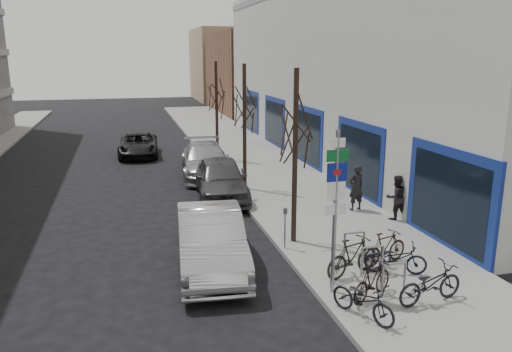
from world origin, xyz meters
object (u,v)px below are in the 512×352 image
bike_mid_curb (396,256)px  parked_car_mid (221,179)px  pedestrian_far (396,197)px  tree_near (296,116)px  bike_near_left (363,297)px  bike_rack (372,257)px  tree_mid (244,98)px  meter_front (285,224)px  bike_mid_inner (352,256)px  bike_near_right (372,280)px  parked_car_back (205,160)px  highway_sign_pole (335,202)px  lane_car (139,145)px  parked_car_front (211,240)px  meter_mid (243,180)px  pedestrian_near (356,187)px  bike_far_curb (431,281)px  meter_back (218,154)px  tree_far (216,88)px  bike_far_inner (385,247)px

bike_mid_curb → parked_car_mid: size_ratio=0.33×
parked_car_mid → pedestrian_far: pedestrian_far is taller
tree_near → bike_near_left: (-0.05, -4.86, -3.44)m
pedestrian_far → bike_rack: bearing=50.2°
tree_mid → meter_front: tree_mid is taller
bike_mid_inner → meter_front: bearing=7.4°
bike_rack → meter_front: bearing=124.5°
bike_near_right → parked_car_back: parked_car_back is taller
highway_sign_pole → meter_front: bearing=94.7°
meter_front → lane_car: size_ratio=0.27×
bike_near_right → parked_car_front: parked_car_front is taller
meter_mid → parked_car_mid: size_ratio=0.26×
meter_mid → pedestrian_near: (3.76, -2.56, 0.11)m
meter_front → pedestrian_near: pedestrian_near is taller
highway_sign_pole → tree_near: (0.20, 3.51, 1.65)m
bike_mid_curb → bike_far_curb: (-0.06, -1.66, 0.05)m
parked_car_back → meter_mid: bearing=-76.0°
meter_back → bike_near_right: (1.02, -14.60, -0.29)m
tree_mid → parked_car_mid: 3.55m
parked_car_mid → lane_car: 10.53m
tree_mid → bike_near_right: tree_mid is taller
bike_near_right → lane_car: 20.48m
meter_front → parked_car_mid: parked_car_mid is taller
tree_near → tree_far: (0.00, 13.00, 0.00)m
tree_near → meter_front: size_ratio=4.33×
tree_mid → bike_far_curb: size_ratio=3.04×
parked_car_mid → bike_near_left: bearing=-78.5°
bike_rack → lane_car: (-5.40, 18.72, 0.01)m
bike_near_left → meter_back: bearing=64.8°
bike_mid_inner → parked_car_back: (-1.88, 12.62, 0.11)m
tree_near → bike_far_inner: 4.58m
tree_mid → tree_far: same height
meter_front → bike_near_left: (0.40, -4.36, -0.25)m
meter_back → parked_car_back: size_ratio=0.23×
parked_car_front → lane_car: 16.87m
parked_car_front → pedestrian_near: (6.11, 3.43, 0.19)m
bike_rack → bike_mid_curb: bike_mid_curb is taller
bike_near_right → tree_near: bearing=-21.8°
bike_near_left → bike_mid_inner: 2.21m
tree_mid → lane_car: bearing=114.3°
parked_car_front → meter_mid: bearing=73.9°
highway_sign_pole → bike_mid_curb: bearing=15.0°
bike_mid_curb → parked_car_mid: (-3.06, 8.69, 0.20)m
meter_back → bike_near_left: (0.40, -15.36, -0.25)m
meter_front → pedestrian_near: (3.76, 2.94, 0.11)m
meter_front → tree_near: bearing=48.0°
meter_front → bike_far_inner: bearing=-38.1°
bike_rack → bike_near_right: (-0.63, -1.20, -0.04)m
tree_far → pedestrian_near: size_ratio=3.14×
tree_near → parked_car_back: (-1.20, 9.84, -3.30)m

